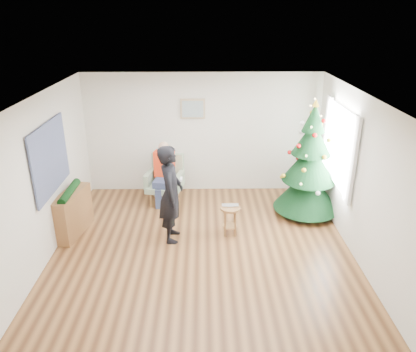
{
  "coord_description": "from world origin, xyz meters",
  "views": [
    {
      "loc": [
        0.03,
        -5.89,
        3.79
      ],
      "look_at": [
        0.1,
        0.6,
        1.1
      ],
      "focal_mm": 35.0,
      "sensor_mm": 36.0,
      "label": 1
    }
  ],
  "objects_px": {
    "stool": "(230,220)",
    "christmas_tree": "(310,165)",
    "console": "(73,213)",
    "armchair": "(166,185)",
    "standing_man": "(171,194)"
  },
  "relations": [
    {
      "from": "stool",
      "to": "christmas_tree",
      "type": "bearing_deg",
      "value": 27.2
    },
    {
      "from": "christmas_tree",
      "to": "console",
      "type": "distance_m",
      "value": 4.48
    },
    {
      "from": "christmas_tree",
      "to": "armchair",
      "type": "height_order",
      "value": "christmas_tree"
    },
    {
      "from": "armchair",
      "to": "console",
      "type": "bearing_deg",
      "value": -127.7
    },
    {
      "from": "armchair",
      "to": "console",
      "type": "relative_size",
      "value": 0.99
    },
    {
      "from": "armchair",
      "to": "stool",
      "type": "bearing_deg",
      "value": -35.78
    },
    {
      "from": "christmas_tree",
      "to": "standing_man",
      "type": "distance_m",
      "value": 2.76
    },
    {
      "from": "armchair",
      "to": "standing_man",
      "type": "height_order",
      "value": "standing_man"
    },
    {
      "from": "christmas_tree",
      "to": "stool",
      "type": "height_order",
      "value": "christmas_tree"
    },
    {
      "from": "armchair",
      "to": "console",
      "type": "distance_m",
      "value": 2.04
    },
    {
      "from": "christmas_tree",
      "to": "standing_man",
      "type": "bearing_deg",
      "value": -160.05
    },
    {
      "from": "christmas_tree",
      "to": "console",
      "type": "xyz_separation_m",
      "value": [
        -4.38,
        -0.73,
        -0.63
      ]
    },
    {
      "from": "stool",
      "to": "armchair",
      "type": "bearing_deg",
      "value": 132.36
    },
    {
      "from": "console",
      "to": "standing_man",
      "type": "bearing_deg",
      "value": 3.51
    },
    {
      "from": "stool",
      "to": "armchair",
      "type": "xyz_separation_m",
      "value": [
        -1.27,
        1.39,
        0.09
      ]
    }
  ]
}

